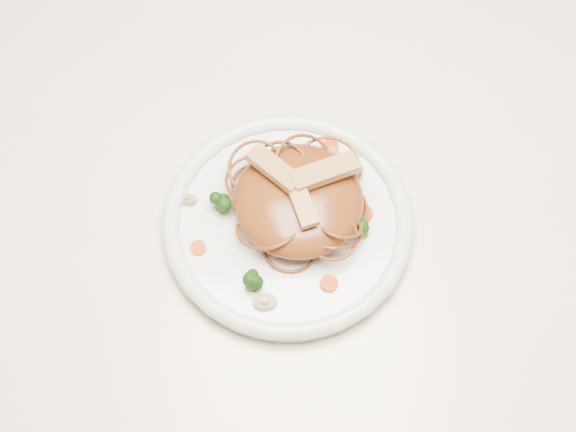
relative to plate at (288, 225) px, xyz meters
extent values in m
plane|color=brown|center=(0.05, 0.02, -0.76)|extent=(4.00, 4.00, 0.00)
cube|color=white|center=(0.05, 0.02, -0.03)|extent=(1.20, 0.80, 0.04)
cylinder|color=white|center=(0.00, 0.00, 0.00)|extent=(0.34, 0.34, 0.02)
ellipsoid|color=brown|center=(0.01, 0.01, 0.03)|extent=(0.17, 0.17, 0.05)
cube|color=tan|center=(0.04, 0.03, 0.07)|extent=(0.08, 0.04, 0.01)
cube|color=tan|center=(-0.01, 0.04, 0.07)|extent=(0.06, 0.07, 0.01)
cube|color=tan|center=(0.01, -0.01, 0.07)|extent=(0.03, 0.06, 0.01)
cylinder|color=#B93206|center=(0.06, 0.09, 0.01)|extent=(0.03, 0.03, 0.00)
cylinder|color=#B93206|center=(-0.10, -0.02, 0.01)|extent=(0.02, 0.02, 0.00)
cylinder|color=#B93206|center=(0.09, 0.00, 0.01)|extent=(0.03, 0.03, 0.00)
cylinder|color=#B93206|center=(-0.03, 0.09, 0.01)|extent=(0.02, 0.02, 0.00)
cylinder|color=#B93206|center=(0.03, -0.08, 0.01)|extent=(0.02, 0.02, 0.00)
cylinder|color=tan|center=(-0.04, -0.09, 0.01)|extent=(0.03, 0.03, 0.01)
cylinder|color=tan|center=(0.09, 0.05, 0.01)|extent=(0.02, 0.02, 0.01)
cylinder|color=tan|center=(-0.11, 0.04, 0.01)|extent=(0.03, 0.03, 0.01)
cylinder|color=tan|center=(0.06, 0.08, 0.01)|extent=(0.03, 0.03, 0.01)
camera|label=1|loc=(-0.06, -0.42, 0.85)|focal=52.33mm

